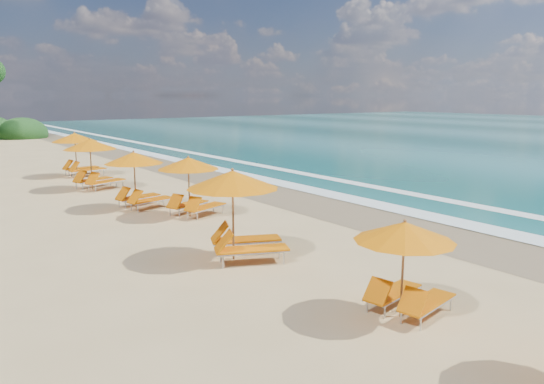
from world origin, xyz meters
TOP-DOWN VIEW (x-y plane):
  - ground at (0.00, 0.00)m, footprint 160.00×160.00m
  - wet_sand at (4.00, 0.00)m, footprint 4.00×160.00m
  - surf_foam at (6.70, 0.00)m, footprint 4.00×160.00m
  - station_2 at (-1.99, -7.20)m, footprint 2.39×2.28m
  - station_3 at (-2.67, -2.20)m, footprint 3.25×3.23m
  - station_4 at (-1.33, 3.08)m, footprint 2.87×2.81m
  - station_5 at (-2.39, 5.49)m, footprint 2.72×2.59m
  - station_6 at (-2.44, 10.69)m, footprint 3.10×3.04m
  - station_7 at (-1.82, 15.22)m, footprint 2.75×2.58m

SIDE VIEW (x-z plane):
  - ground at x=0.00m, z-range 0.00..0.00m
  - wet_sand at x=4.00m, z-range 0.00..0.01m
  - surf_foam at x=6.70m, z-range 0.02..0.03m
  - station_2 at x=-1.99m, z-range 0.12..2.12m
  - station_4 at x=-1.33m, z-range 0.13..2.37m
  - station_5 at x=-2.39m, z-range 0.14..2.42m
  - station_7 at x=-1.82m, z-range 0.15..2.57m
  - station_6 at x=-2.44m, z-range 0.15..2.58m
  - station_3 at x=-2.67m, z-range 0.15..2.63m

